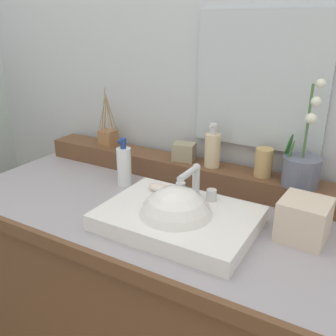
{
  "coord_description": "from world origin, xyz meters",
  "views": [
    {
      "loc": [
        0.58,
        -0.95,
        1.46
      ],
      "look_at": [
        0.05,
        -0.02,
        1.04
      ],
      "focal_mm": 40.02,
      "sensor_mm": 36.0,
      "label": 1
    }
  ],
  "objects": [
    {
      "name": "wall_back",
      "position": [
        0.0,
        0.43,
        1.21
      ],
      "size": [
        3.08,
        0.2,
        2.41
      ],
      "primitive_type": "cube",
      "color": "silver",
      "rests_on": "ground"
    },
    {
      "name": "vanity_cabinet",
      "position": [
        0.0,
        -0.0,
        0.44
      ],
      "size": [
        1.42,
        0.65,
        0.89
      ],
      "color": "brown",
      "rests_on": "ground"
    },
    {
      "name": "back_ledge",
      "position": [
        0.0,
        0.25,
        0.92
      ],
      "size": [
        1.34,
        0.12,
        0.08
      ],
      "primitive_type": "cube",
      "color": "brown",
      "rests_on": "vanity_cabinet"
    },
    {
      "name": "sink_basin",
      "position": [
        0.11,
        -0.09,
        0.9
      ],
      "size": [
        0.45,
        0.33,
        0.26
      ],
      "color": "white",
      "rests_on": "vanity_cabinet"
    },
    {
      "name": "soap_bar",
      "position": [
        -0.01,
        0.01,
        0.94
      ],
      "size": [
        0.07,
        0.04,
        0.02
      ],
      "primitive_type": "ellipsoid",
      "color": "silver",
      "rests_on": "sink_basin"
    },
    {
      "name": "potted_plant",
      "position": [
        0.39,
        0.23,
        1.03
      ],
      "size": [
        0.13,
        0.12,
        0.34
      ],
      "color": "slate",
      "rests_on": "back_ledge"
    },
    {
      "name": "soap_dispenser",
      "position": [
        0.08,
        0.24,
        1.03
      ],
      "size": [
        0.06,
        0.06,
        0.16
      ],
      "color": "beige",
      "rests_on": "back_ledge"
    },
    {
      "name": "tumbler_cup",
      "position": [
        0.26,
        0.25,
        1.01
      ],
      "size": [
        0.06,
        0.06,
        0.1
      ],
      "primitive_type": "cylinder",
      "color": "tan",
      "rests_on": "back_ledge"
    },
    {
      "name": "reed_diffuser",
      "position": [
        -0.41,
        0.25,
        1.0
      ],
      "size": [
        0.07,
        0.09,
        0.25
      ],
      "color": "#9C693D",
      "rests_on": "back_ledge"
    },
    {
      "name": "trinket_box",
      "position": [
        -0.04,
        0.25,
        0.99
      ],
      "size": [
        0.09,
        0.08,
        0.07
      ],
      "primitive_type": "cube",
      "rotation": [
        0.0,
        0.0,
        0.19
      ],
      "color": "gray",
      "rests_on": "back_ledge"
    },
    {
      "name": "lotion_bottle",
      "position": [
        -0.21,
        0.09,
        0.96
      ],
      "size": [
        0.05,
        0.06,
        0.18
      ],
      "color": "white",
      "rests_on": "vanity_cabinet"
    },
    {
      "name": "tissue_box",
      "position": [
        0.45,
        0.04,
        0.94
      ],
      "size": [
        0.14,
        0.14,
        0.12
      ],
      "primitive_type": "cube",
      "rotation": [
        0.0,
        0.0,
        -0.06
      ],
      "color": "beige",
      "rests_on": "vanity_cabinet"
    },
    {
      "name": "mirror",
      "position": [
        0.21,
        0.32,
        1.27
      ],
      "size": [
        0.45,
        0.02,
        0.45
      ],
      "primitive_type": "cube",
      "color": "silver"
    }
  ]
}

